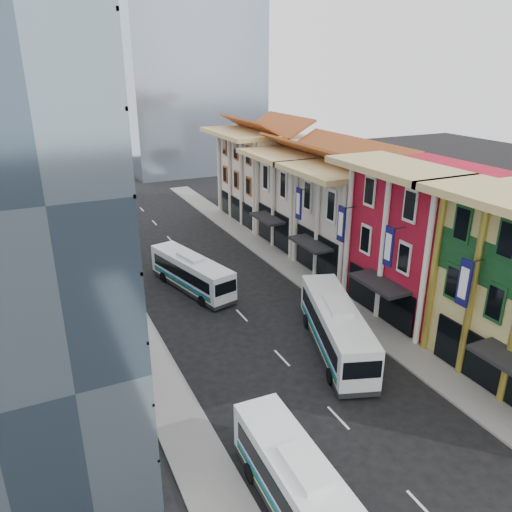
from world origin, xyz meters
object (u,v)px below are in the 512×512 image
sedan_left (297,502)px  bus_right (336,327)px  bus_left_far (192,272)px  bus_left_near (303,493)px

sedan_left → bus_right: bearing=70.9°
bus_left_far → sedan_left: 25.61m
bus_right → sedan_left: size_ratio=2.86×
bus_right → sedan_left: (-9.45, -11.05, -1.20)m
bus_left_far → sedan_left: (-3.46, -25.36, -0.99)m
sedan_left → bus_left_near: bearing=-68.5°
bus_left_near → bus_left_far: 26.06m
bus_left_near → bus_right: (9.45, 11.52, 0.19)m
bus_left_near → bus_left_far: (3.46, 25.83, -0.02)m
bus_right → bus_left_near: bearing=-110.5°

